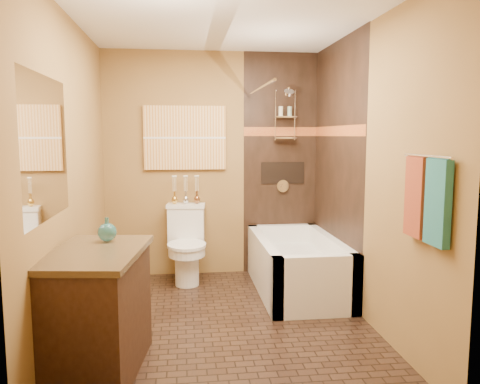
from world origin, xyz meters
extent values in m
plane|color=black|center=(0.00, 0.00, 0.00)|extent=(3.00, 3.00, 0.00)
cube|color=olive|center=(-1.20, 0.00, 1.25)|extent=(0.02, 3.00, 2.50)
cube|color=olive|center=(1.20, 0.00, 1.25)|extent=(0.02, 3.00, 2.50)
cube|color=olive|center=(0.00, 1.50, 1.25)|extent=(2.40, 0.02, 2.50)
cube|color=olive|center=(0.00, -1.50, 1.25)|extent=(2.40, 0.02, 2.50)
plane|color=silver|center=(0.00, 0.00, 2.50)|extent=(3.00, 3.00, 0.00)
cube|color=black|center=(0.78, 1.49, 1.25)|extent=(0.85, 0.01, 2.50)
cube|color=black|center=(1.19, 0.75, 1.25)|extent=(0.01, 1.50, 2.50)
cube|color=#9C381C|center=(0.78, 1.48, 1.62)|extent=(0.85, 0.01, 0.10)
cube|color=#9C381C|center=(1.18, 0.75, 1.62)|extent=(0.01, 1.50, 0.10)
cube|color=black|center=(0.80, 1.48, 1.15)|extent=(0.50, 0.01, 0.25)
cylinder|color=silver|center=(0.80, 1.35, 2.08)|extent=(0.02, 0.26, 0.02)
cylinder|color=silver|center=(0.80, 1.20, 2.03)|extent=(0.11, 0.11, 0.09)
cylinder|color=silver|center=(0.80, 1.47, 1.00)|extent=(0.14, 0.02, 0.14)
cylinder|color=silver|center=(0.40, 0.75, 2.02)|extent=(0.03, 1.55, 0.03)
cylinder|color=silver|center=(1.15, -1.05, 1.45)|extent=(0.02, 0.55, 0.02)
cube|color=#206D6B|center=(1.16, -1.18, 1.18)|extent=(0.05, 0.22, 0.52)
cube|color=maroon|center=(1.16, -0.92, 1.18)|extent=(0.05, 0.22, 0.52)
cube|color=orange|center=(-0.31, 1.48, 1.55)|extent=(0.90, 0.04, 0.70)
cube|color=white|center=(-1.19, -0.69, 1.50)|extent=(0.01, 1.00, 0.90)
cube|color=white|center=(0.80, 0.05, 0.28)|extent=(0.80, 0.10, 0.55)
cube|color=white|center=(0.80, 1.45, 0.28)|extent=(0.80, 0.10, 0.55)
cube|color=white|center=(0.45, 0.75, 0.28)|extent=(0.10, 1.50, 0.55)
cube|color=white|center=(1.15, 0.75, 0.28)|extent=(0.10, 1.50, 0.55)
cube|color=white|center=(0.80, 0.75, 0.17)|extent=(0.64, 1.34, 0.35)
cube|color=white|center=(-0.31, 1.39, 0.58)|extent=(0.41, 0.22, 0.40)
cube|color=white|center=(-0.31, 1.39, 0.80)|extent=(0.44, 0.24, 0.04)
cylinder|color=white|center=(-0.31, 1.08, 0.20)|extent=(0.25, 0.25, 0.40)
cylinder|color=white|center=(-0.31, 1.08, 0.38)|extent=(0.39, 0.39, 0.10)
cylinder|color=white|center=(-0.31, 1.08, 0.43)|extent=(0.41, 0.41, 0.03)
cube|color=black|center=(-0.92, -0.69, 0.40)|extent=(0.66, 0.96, 0.79)
cube|color=black|center=(-0.91, -0.69, 0.81)|extent=(0.70, 1.01, 0.04)
camera|label=1|loc=(-0.35, -3.76, 1.58)|focal=35.00mm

